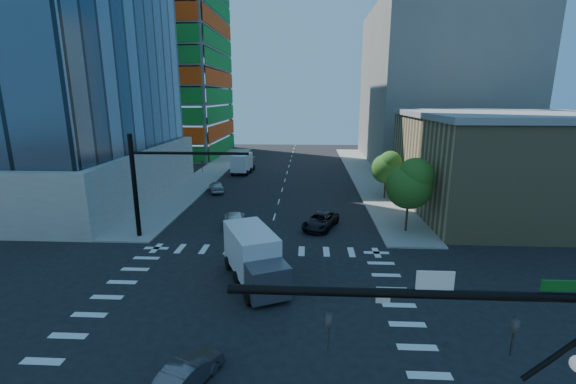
{
  "coord_description": "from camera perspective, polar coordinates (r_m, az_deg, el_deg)",
  "views": [
    {
      "loc": [
        3.44,
        -20.06,
        12.17
      ],
      "look_at": [
        1.95,
        8.0,
        5.18
      ],
      "focal_mm": 24.0,
      "sensor_mm": 36.0,
      "label": 1
    }
  ],
  "objects": [
    {
      "name": "sidewalk_ne",
      "position": [
        61.94,
        11.4,
        2.43
      ],
      "size": [
        5.0,
        60.0,
        0.15
      ],
      "primitive_type": "cube",
      "color": "gray",
      "rests_on": "ground"
    },
    {
      "name": "bg_building_ne",
      "position": [
        78.7,
        21.15,
        14.4
      ],
      "size": [
        24.0,
        30.0,
        28.0
      ],
      "primitive_type": "cube",
      "color": "slate",
      "rests_on": "ground"
    },
    {
      "name": "ground",
      "position": [
        23.72,
        -6.0,
        -16.99
      ],
      "size": [
        160.0,
        160.0,
        0.0
      ],
      "primitive_type": "plane",
      "color": "black",
      "rests_on": "ground"
    },
    {
      "name": "construction_building",
      "position": [
        88.48,
        -18.74,
        21.37
      ],
      "size": [
        25.16,
        34.5,
        70.6
      ],
      "color": "slate",
      "rests_on": "ground"
    },
    {
      "name": "car_sb_cross",
      "position": [
        18.78,
        -14.64,
        -24.54
      ],
      "size": [
        2.65,
        3.95,
        1.23
      ],
      "primitive_type": "imported",
      "rotation": [
        0.0,
        0.0,
        2.74
      ],
      "color": "#47474C",
      "rests_on": "ground"
    },
    {
      "name": "road_markings",
      "position": [
        23.71,
        -6.0,
        -16.98
      ],
      "size": [
        20.0,
        20.0,
        0.01
      ],
      "primitive_type": "cube",
      "color": "silver",
      "rests_on": "ground"
    },
    {
      "name": "car_sb_mid",
      "position": [
        51.08,
        -10.56,
        0.78
      ],
      "size": [
        3.03,
        4.57,
        1.44
      ],
      "primitive_type": "imported",
      "rotation": [
        0.0,
        0.0,
        3.48
      ],
      "color": "#A8AAB0",
      "rests_on": "ground"
    },
    {
      "name": "signal_mast_nw",
      "position": [
        34.95,
        -19.65,
        2.13
      ],
      "size": [
        10.2,
        0.4,
        9.0
      ],
      "color": "black",
      "rests_on": "sidewalk_nw"
    },
    {
      "name": "tree_north",
      "position": [
        47.64,
        14.51,
        3.63
      ],
      "size": [
        3.54,
        3.52,
        5.78
      ],
      "color": "#382316",
      "rests_on": "sidewalk_ne"
    },
    {
      "name": "sidewalk_nw",
      "position": [
        63.31,
        -11.62,
        2.67
      ],
      "size": [
        5.0,
        60.0,
        0.15
      ],
      "primitive_type": "cube",
      "color": "gray",
      "rests_on": "ground"
    },
    {
      "name": "box_truck_far",
      "position": [
        63.49,
        -6.6,
        4.13
      ],
      "size": [
        3.14,
        6.34,
        3.22
      ],
      "rotation": [
        0.0,
        0.0,
        3.05
      ],
      "color": "black",
      "rests_on": "ground"
    },
    {
      "name": "car_nb_far",
      "position": [
        36.7,
        4.86,
        -4.27
      ],
      "size": [
        4.04,
        5.64,
        1.43
      ],
      "primitive_type": "imported",
      "rotation": [
        0.0,
        0.0,
        -0.37
      ],
      "color": "black",
      "rests_on": "ground"
    },
    {
      "name": "box_truck_near",
      "position": [
        25.95,
        -4.82,
        -10.31
      ],
      "size": [
        5.26,
        7.12,
        3.44
      ],
      "rotation": [
        0.0,
        0.0,
        0.43
      ],
      "color": "black",
      "rests_on": "ground"
    },
    {
      "name": "tree_south",
      "position": [
        35.98,
        17.77,
        1.29
      ],
      "size": [
        4.16,
        4.16,
        6.82
      ],
      "color": "#382316",
      "rests_on": "sidewalk_ne"
    },
    {
      "name": "car_sb_near",
      "position": [
        37.55,
        -7.89,
        -3.97
      ],
      "size": [
        2.96,
        5.08,
        1.38
      ],
      "primitive_type": "imported",
      "rotation": [
        0.0,
        0.0,
        3.37
      ],
      "color": "silver",
      "rests_on": "ground"
    },
    {
      "name": "commercial_building",
      "position": [
        47.76,
        29.9,
        3.85
      ],
      "size": [
        20.5,
        22.5,
        10.6
      ],
      "color": "#998459",
      "rests_on": "ground"
    }
  ]
}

